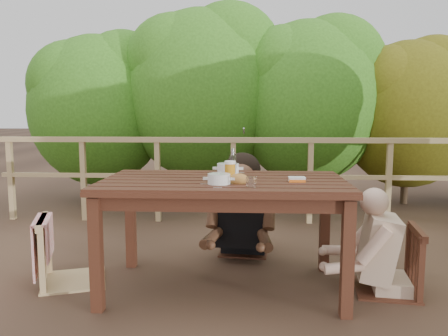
# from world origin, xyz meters

# --- Properties ---
(ground) EXTENTS (60.00, 60.00, 0.00)m
(ground) POSITION_xyz_m (0.00, 0.00, 0.00)
(ground) COLOR #513727
(ground) RESTS_ON ground
(table) EXTENTS (1.75, 0.98, 0.81)m
(table) POSITION_xyz_m (0.00, 0.00, 0.40)
(table) COLOR #3A1C11
(table) RESTS_ON ground
(chair_left) EXTENTS (0.61, 0.61, 0.97)m
(chair_left) POSITION_xyz_m (-1.17, 0.07, 0.49)
(chair_left) COLOR tan
(chair_left) RESTS_ON ground
(chair_far) EXTENTS (0.48, 0.48, 0.88)m
(chair_far) POSITION_xyz_m (0.14, 0.88, 0.44)
(chair_far) COLOR #3A1C11
(chair_far) RESTS_ON ground
(chair_right) EXTENTS (0.51, 0.51, 0.91)m
(chair_right) POSITION_xyz_m (1.20, 0.02, 0.46)
(chair_right) COLOR #3A1C11
(chair_right) RESTS_ON ground
(woman) EXTENTS (0.65, 0.77, 1.44)m
(woman) POSITION_xyz_m (0.14, 0.90, 0.72)
(woman) COLOR black
(woman) RESTS_ON ground
(diner_right) EXTENTS (0.68, 0.58, 1.26)m
(diner_right) POSITION_xyz_m (1.23, 0.02, 0.63)
(diner_right) COLOR tan
(diner_right) RESTS_ON ground
(railing) EXTENTS (5.60, 0.10, 1.01)m
(railing) POSITION_xyz_m (0.00, 2.00, 0.51)
(railing) COLOR tan
(railing) RESTS_ON ground
(hedge_row) EXTENTS (6.60, 1.60, 3.80)m
(hedge_row) POSITION_xyz_m (0.40, 3.20, 1.90)
(hedge_row) COLOR #316619
(hedge_row) RESTS_ON ground
(soup_near) EXTENTS (0.26, 0.26, 0.09)m
(soup_near) POSITION_xyz_m (-0.02, -0.21, 0.85)
(soup_near) COLOR white
(soup_near) RESTS_ON table
(soup_far) EXTENTS (0.29, 0.29, 0.10)m
(soup_far) POSITION_xyz_m (0.02, 0.29, 0.86)
(soup_far) COLOR silver
(soup_far) RESTS_ON table
(bread_roll) EXTENTS (0.14, 0.11, 0.08)m
(bread_roll) POSITION_xyz_m (0.11, -0.18, 0.85)
(bread_roll) COLOR #B1662B
(bread_roll) RESTS_ON table
(beer_glass) EXTENTS (0.08, 0.08, 0.15)m
(beer_glass) POSITION_xyz_m (0.05, -0.03, 0.88)
(beer_glass) COLOR gold
(beer_glass) RESTS_ON table
(bottle) EXTENTS (0.06, 0.06, 0.23)m
(bottle) POSITION_xyz_m (0.06, 0.09, 0.92)
(bottle) COLOR white
(bottle) RESTS_ON table
(tumbler) EXTENTS (0.07, 0.07, 0.08)m
(tumbler) POSITION_xyz_m (0.20, -0.32, 0.85)
(tumbler) COLOR silver
(tumbler) RESTS_ON table
(butter_tub) EXTENTS (0.12, 0.09, 0.05)m
(butter_tub) POSITION_xyz_m (0.52, -0.09, 0.83)
(butter_tub) COLOR white
(butter_tub) RESTS_ON table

